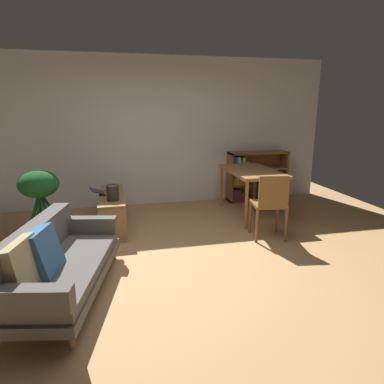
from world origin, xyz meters
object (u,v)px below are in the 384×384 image
desk_speaker (113,193)px  bookshelf (252,176)px  fabric_couch (54,263)px  potted_floor_plant (40,193)px  media_console (113,211)px  dining_table (252,175)px  dining_chair_near (270,202)px  open_laptop (106,192)px

desk_speaker → bookshelf: bearing=27.3°
fabric_couch → potted_floor_plant: bearing=104.1°
media_console → desk_speaker: desk_speaker is taller
dining_table → bookshelf: bearing=66.4°
media_console → fabric_couch: bearing=-106.0°
fabric_couch → desk_speaker: 1.65m
desk_speaker → potted_floor_plant: size_ratio=0.23×
bookshelf → dining_table: bearing=-113.6°
bookshelf → potted_floor_plant: bearing=-161.1°
fabric_couch → dining_chair_near: (2.67, 0.90, 0.18)m
open_laptop → potted_floor_plant: bearing=-161.5°
open_laptop → media_console: bearing=-35.2°
media_console → dining_chair_near: size_ratio=1.49×
fabric_couch → dining_table: size_ratio=1.37×
fabric_couch → media_console: 1.97m
dining_table → dining_chair_near: dining_chair_near is taller
dining_table → dining_chair_near: (-0.17, -1.07, -0.17)m
fabric_couch → desk_speaker: (0.56, 1.53, 0.28)m
media_console → dining_table: (2.30, 0.09, 0.45)m
desk_speaker → open_laptop: bearing=104.5°
media_console → desk_speaker: (0.02, -0.36, 0.38)m
fabric_couch → open_laptop: size_ratio=4.13×
media_console → potted_floor_plant: bearing=-166.7°
fabric_couch → dining_table: dining_table is taller
potted_floor_plant → desk_speaker: bearing=-7.8°
potted_floor_plant → bookshelf: (3.67, 1.25, -0.17)m
media_console → open_laptop: open_laptop is taller
desk_speaker → dining_chair_near: dining_chair_near is taller
fabric_couch → open_laptop: fabric_couch is taller
dining_chair_near → desk_speaker: bearing=163.4°
media_console → desk_speaker: 0.52m
fabric_couch → open_laptop: 2.02m
potted_floor_plant → open_laptop: bearing=18.5°
fabric_couch → open_laptop: (0.45, 1.96, 0.19)m
potted_floor_plant → bookshelf: bearing=18.9°
fabric_couch → bookshelf: (3.25, 2.92, 0.13)m
media_console → open_laptop: 0.31m
fabric_couch → dining_table: bearing=34.9°
dining_chair_near → potted_floor_plant: bearing=166.2°
open_laptop → dining_table: (2.39, 0.02, 0.16)m
fabric_couch → desk_speaker: bearing=69.8°
open_laptop → fabric_couch: bearing=-103.0°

